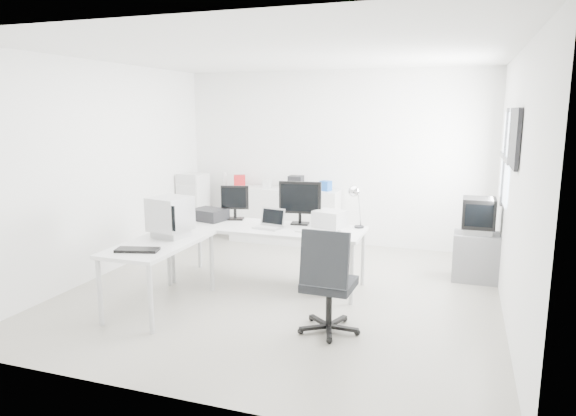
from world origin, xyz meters
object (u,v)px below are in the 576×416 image
(lcd_monitor_small, at_px, (235,202))
(crt_monitor, at_px, (170,219))
(filing_cabinet, at_px, (194,207))
(crt_tv, at_px, (478,216))
(drawer_pedestal, at_px, (322,265))
(side_desk, at_px, (161,275))
(office_chair, at_px, (329,279))
(inkjet_printer, at_px, (210,215))
(sideboard, at_px, (284,216))
(main_desk, at_px, (267,255))
(laptop, at_px, (268,219))
(tv_cabinet, at_px, (476,257))
(laser_printer, at_px, (330,219))
(lcd_monitor_large, at_px, (300,203))

(lcd_monitor_small, height_order, crt_monitor, lcd_monitor_small)
(lcd_monitor_small, height_order, filing_cabinet, lcd_monitor_small)
(crt_tv, bearing_deg, drawer_pedestal, -151.40)
(side_desk, xyz_separation_m, crt_monitor, (0.00, 0.25, 0.58))
(lcd_monitor_small, distance_m, filing_cabinet, 2.13)
(crt_monitor, distance_m, office_chair, 2.00)
(crt_monitor, height_order, office_chair, crt_monitor)
(inkjet_printer, distance_m, crt_tv, 3.47)
(office_chair, bearing_deg, crt_tv, 59.24)
(office_chair, bearing_deg, crt_monitor, 174.17)
(sideboard, bearing_deg, office_chair, -63.61)
(main_desk, height_order, laptop, laptop)
(laptop, bearing_deg, tv_cabinet, 35.73)
(side_desk, relative_size, filing_cabinet, 1.25)
(inkjet_printer, bearing_deg, crt_tv, 29.69)
(lcd_monitor_small, bearing_deg, inkjet_printer, -168.06)
(main_desk, relative_size, inkjet_printer, 5.70)
(drawer_pedestal, xyz_separation_m, crt_tv, (1.79, 0.98, 0.54))
(side_desk, xyz_separation_m, laser_printer, (1.60, 1.32, 0.48))
(filing_cabinet, bearing_deg, laser_printer, -28.95)
(lcd_monitor_large, distance_m, sideboard, 2.06)
(laptop, height_order, filing_cabinet, filing_cabinet)
(crt_tv, distance_m, filing_cabinet, 4.57)
(drawer_pedestal, height_order, laptop, laptop)
(lcd_monitor_small, xyz_separation_m, laptop, (0.60, -0.35, -0.11))
(office_chair, bearing_deg, drawer_pedestal, 110.61)
(office_chair, bearing_deg, lcd_monitor_small, 142.27)
(lcd_monitor_small, xyz_separation_m, lcd_monitor_large, (0.90, 0.00, 0.05))
(crt_monitor, xyz_separation_m, tv_cabinet, (3.34, 1.88, -0.65))
(tv_cabinet, xyz_separation_m, sideboard, (-2.98, 1.01, 0.14))
(lcd_monitor_large, height_order, office_chair, lcd_monitor_large)
(office_chair, height_order, tv_cabinet, office_chair)
(tv_cabinet, xyz_separation_m, crt_tv, (0.00, 0.00, 0.53))
(side_desk, height_order, lcd_monitor_small, lcd_monitor_small)
(crt_tv, xyz_separation_m, sideboard, (-2.98, 1.01, -0.39))
(tv_cabinet, bearing_deg, drawer_pedestal, -151.40)
(laser_printer, distance_m, crt_monitor, 1.93)
(laptop, distance_m, crt_monitor, 1.17)
(side_desk, height_order, lcd_monitor_large, lcd_monitor_large)
(crt_monitor, xyz_separation_m, crt_tv, (3.34, 1.88, -0.12))
(laser_printer, relative_size, sideboard, 0.20)
(crt_monitor, bearing_deg, laser_printer, 44.75)
(side_desk, relative_size, laptop, 3.68)
(laser_printer, relative_size, crt_tv, 0.72)
(lcd_monitor_small, relative_size, office_chair, 0.42)
(side_desk, height_order, laptop, laptop)
(drawer_pedestal, xyz_separation_m, inkjet_printer, (-1.55, 0.05, 0.52))
(sideboard, height_order, filing_cabinet, filing_cabinet)
(tv_cabinet, bearing_deg, lcd_monitor_large, -160.05)
(side_desk, xyz_separation_m, office_chair, (1.94, -0.03, 0.17))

